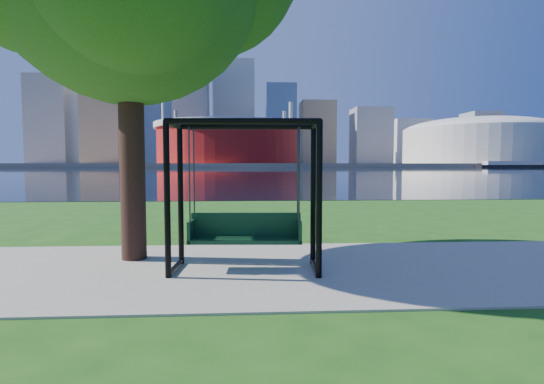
{
  "coord_description": "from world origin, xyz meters",
  "views": [
    {
      "loc": [
        -0.33,
        -7.12,
        1.68
      ],
      "look_at": [
        0.1,
        0.0,
        1.21
      ],
      "focal_mm": 28.0,
      "sensor_mm": 36.0,
      "label": 1
    }
  ],
  "objects": [
    {
      "name": "arena",
      "position": [
        135.0,
        235.0,
        15.87
      ],
      "size": [
        84.0,
        84.0,
        26.56
      ],
      "color": "beige",
      "rests_on": "far_bank"
    },
    {
      "name": "ground",
      "position": [
        0.0,
        0.0,
        0.0
      ],
      "size": [
        900.0,
        900.0,
        0.0
      ],
      "primitive_type": "plane",
      "color": "#1E5114",
      "rests_on": "ground"
    },
    {
      "name": "swing",
      "position": [
        -0.35,
        -0.57,
        1.13
      ],
      "size": [
        2.33,
        1.12,
        2.33
      ],
      "rotation": [
        0.0,
        0.0,
        -0.06
      ],
      "color": "black",
      "rests_on": "ground"
    },
    {
      "name": "stadium",
      "position": [
        -10.0,
        235.0,
        14.23
      ],
      "size": [
        83.0,
        83.0,
        32.0
      ],
      "color": "maroon",
      "rests_on": "far_bank"
    },
    {
      "name": "barge",
      "position": [
        123.43,
        183.95,
        1.36
      ],
      "size": [
        30.94,
        12.34,
        3.01
      ],
      "rotation": [
        0.0,
        0.0,
        -0.15
      ],
      "color": "black",
      "rests_on": "river"
    },
    {
      "name": "path",
      "position": [
        0.0,
        -0.5,
        0.01
      ],
      "size": [
        120.0,
        4.0,
        0.03
      ],
      "primitive_type": "cube",
      "color": "#9E937F",
      "rests_on": "ground"
    },
    {
      "name": "river",
      "position": [
        0.0,
        102.0,
        0.01
      ],
      "size": [
        900.0,
        180.0,
        0.02
      ],
      "primitive_type": "cube",
      "color": "black",
      "rests_on": "ground"
    },
    {
      "name": "skyline",
      "position": [
        -4.27,
        319.39,
        35.89
      ],
      "size": [
        392.0,
        66.0,
        96.5
      ],
      "color": "gray",
      "rests_on": "far_bank"
    },
    {
      "name": "far_bank",
      "position": [
        0.0,
        306.0,
        1.0
      ],
      "size": [
        900.0,
        228.0,
        2.0
      ],
      "primitive_type": "cube",
      "color": "#937F60",
      "rests_on": "ground"
    }
  ]
}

